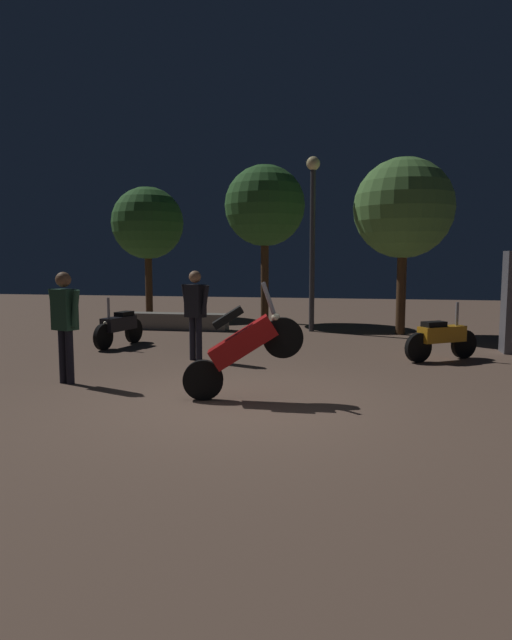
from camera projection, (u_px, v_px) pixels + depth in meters
ground_plane at (237, 404)px, 7.36m from camera, size 40.00×40.00×0.00m
motorcycle_red_foreground at (243, 346)px, 7.51m from camera, size 1.64×0.50×1.63m
motorcycle_orange_parked_left at (442, 338)px, 10.46m from camera, size 1.45×0.99×1.11m
motorcycle_black_parked_right at (119, 327)px, 12.16m from camera, size 0.50×1.64×1.11m
person_rider_beside at (195, 307)px, 10.40m from camera, size 0.65×0.37×1.72m
person_bystander_far at (65, 317)px, 8.46m from camera, size 0.66×0.35×1.74m
streetlamp_near at (313, 220)px, 14.39m from camera, size 0.36×0.36×4.59m
tree_left_bg at (265, 206)px, 16.49m from camera, size 2.43×2.43×4.74m
tree_center_bg at (148, 224)px, 18.31m from camera, size 2.40×2.40×4.32m
tree_right_bg at (404, 209)px, 13.75m from camera, size 2.51×2.51×4.46m
planter_wall_low at (178, 321)px, 15.05m from camera, size 2.78×0.50×0.45m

